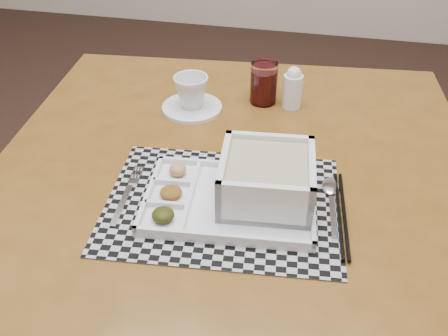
{
  "coord_description": "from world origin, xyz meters",
  "views": [
    {
      "loc": [
        0.93,
        -1.11,
        1.4
      ],
      "look_at": [
        0.76,
        -0.35,
        0.82
      ],
      "focal_mm": 40.0,
      "sensor_mm": 36.0,
      "label": 1
    }
  ],
  "objects_px": {
    "serving_tray": "(255,186)",
    "cup": "(191,92)",
    "juice_glass": "(264,84)",
    "dining_table": "(234,194)",
    "creamer_bottle": "(293,88)"
  },
  "relations": [
    {
      "from": "juice_glass",
      "to": "creamer_bottle",
      "type": "distance_m",
      "value": 0.07
    },
    {
      "from": "serving_tray",
      "to": "juice_glass",
      "type": "xyz_separation_m",
      "value": [
        -0.05,
        0.4,
        0.01
      ]
    },
    {
      "from": "juice_glass",
      "to": "dining_table",
      "type": "bearing_deg",
      "value": -93.27
    },
    {
      "from": "dining_table",
      "to": "juice_glass",
      "type": "distance_m",
      "value": 0.31
    },
    {
      "from": "serving_tray",
      "to": "cup",
      "type": "xyz_separation_m",
      "value": [
        -0.21,
        0.32,
        0.01
      ]
    },
    {
      "from": "creamer_bottle",
      "to": "dining_table",
      "type": "bearing_deg",
      "value": -108.03
    },
    {
      "from": "cup",
      "to": "juice_glass",
      "type": "relative_size",
      "value": 0.81
    },
    {
      "from": "dining_table",
      "to": "serving_tray",
      "type": "bearing_deg",
      "value": -60.82
    },
    {
      "from": "serving_tray",
      "to": "cup",
      "type": "distance_m",
      "value": 0.38
    },
    {
      "from": "juice_glass",
      "to": "creamer_bottle",
      "type": "xyz_separation_m",
      "value": [
        0.07,
        -0.01,
        0.0
      ]
    },
    {
      "from": "serving_tray",
      "to": "juice_glass",
      "type": "height_order",
      "value": "juice_glass"
    },
    {
      "from": "dining_table",
      "to": "juice_glass",
      "type": "height_order",
      "value": "juice_glass"
    },
    {
      "from": "dining_table",
      "to": "cup",
      "type": "relative_size",
      "value": 13.07
    },
    {
      "from": "cup",
      "to": "juice_glass",
      "type": "distance_m",
      "value": 0.18
    },
    {
      "from": "juice_glass",
      "to": "creamer_bottle",
      "type": "height_order",
      "value": "creamer_bottle"
    }
  ]
}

